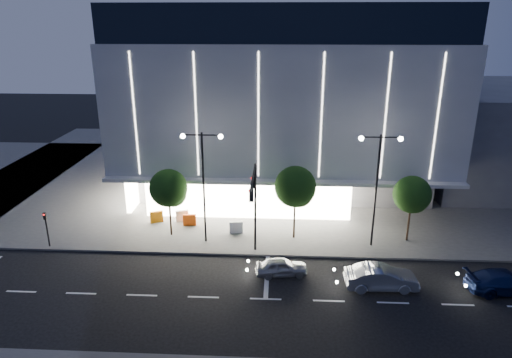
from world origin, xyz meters
The scene contains 18 objects.
ground centered at (0.00, 0.00, 0.00)m, with size 160.00×160.00×0.00m, color black.
sidewalk_museum centered at (5.00, 24.00, 0.07)m, with size 70.00×40.00×0.15m, color #474747.
museum centered at (2.98, 22.31, 9.27)m, with size 30.00×25.80×18.00m.
annex_building centered at (26.00, 24.00, 5.00)m, with size 16.00×20.00×10.00m, color #4C4C51.
traffic_mast centered at (1.00, 3.34, 5.03)m, with size 0.33×5.89×7.07m.
street_lamp_west centered at (-3.00, 6.00, 5.96)m, with size 3.16×0.36×9.00m.
street_lamp_east centered at (10.00, 6.00, 5.96)m, with size 3.16×0.36×9.00m.
ped_signal_far centered at (-15.00, 4.50, 1.89)m, with size 0.22×0.24×3.00m.
tree_left centered at (-5.97, 7.02, 4.03)m, with size 3.02×3.02×5.72m.
tree_mid centered at (4.03, 7.02, 4.33)m, with size 3.25×3.25×6.15m.
tree_right centered at (13.03, 7.02, 3.88)m, with size 2.91×2.91×5.51m.
car_lead centered at (3.00, 1.48, 0.62)m, with size 1.45×3.61×1.23m, color #989B9F.
car_second centered at (9.54, 0.15, 0.78)m, with size 1.65×4.73×1.56m, color #B4B8BD.
car_third centered at (17.51, 0.19, 0.73)m, with size 2.04×5.01×1.45m, color #131E4A.
barrier_a centered at (-7.81, 9.30, 0.65)m, with size 1.10×0.25×1.00m, color orange.
barrier_b centered at (-5.64, 9.67, 0.65)m, with size 1.10×0.25×1.00m, color silver.
barrier_c centered at (-4.83, 8.82, 0.65)m, with size 1.10×0.25×1.00m, color #FF520E.
barrier_d centered at (-0.72, 7.57, 0.65)m, with size 1.10×0.25×1.00m, color white.
Camera 1 is at (2.68, -26.31, 16.84)m, focal length 32.00 mm.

